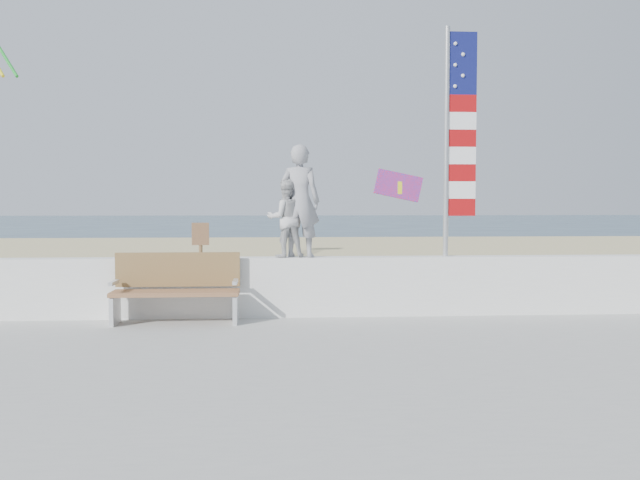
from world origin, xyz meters
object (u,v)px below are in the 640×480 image
at_px(adult, 300,201).
at_px(child, 286,219).
at_px(flag, 455,132).
at_px(bench, 176,287).

relative_size(adult, child, 1.45).
height_order(adult, child, adult).
bearing_deg(adult, child, 17.72).
bearing_deg(flag, bench, -173.79).
xyz_separation_m(adult, child, (-0.21, 0.00, -0.26)).
xyz_separation_m(bench, flag, (4.17, 0.45, 2.30)).
distance_m(child, flag, 2.91).
height_order(adult, flag, flag).
bearing_deg(flag, adult, 179.99).
distance_m(adult, child, 0.34).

